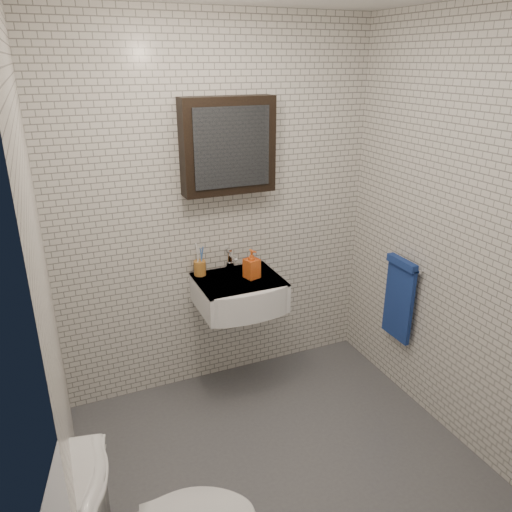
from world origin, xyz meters
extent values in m
cube|color=#4D4F55|center=(0.00, 0.00, 0.01)|extent=(2.20, 2.00, 0.01)
cube|color=silver|center=(0.00, 1.00, 1.25)|extent=(2.20, 0.02, 2.50)
cube|color=silver|center=(0.00, -1.00, 1.25)|extent=(2.20, 0.02, 2.50)
cube|color=silver|center=(-1.10, 0.00, 1.25)|extent=(0.02, 2.00, 2.50)
cube|color=silver|center=(1.10, 0.00, 1.25)|extent=(0.02, 2.00, 2.50)
cube|color=white|center=(0.05, 0.78, 0.75)|extent=(0.55, 0.45, 0.20)
cylinder|color=silver|center=(0.05, 0.80, 0.84)|extent=(0.31, 0.31, 0.02)
cylinder|color=silver|center=(0.05, 0.80, 0.85)|extent=(0.04, 0.04, 0.01)
cube|color=white|center=(0.05, 0.78, 0.84)|extent=(0.55, 0.45, 0.01)
cylinder|color=silver|center=(0.05, 0.94, 0.88)|extent=(0.06, 0.06, 0.06)
cylinder|color=silver|center=(0.05, 0.94, 0.94)|extent=(0.03, 0.03, 0.08)
cylinder|color=silver|center=(0.05, 0.88, 0.97)|extent=(0.02, 0.12, 0.02)
cube|color=silver|center=(0.05, 0.97, 0.99)|extent=(0.02, 0.09, 0.01)
cube|color=black|center=(0.05, 0.93, 1.70)|extent=(0.60, 0.14, 0.60)
cube|color=#3F444C|center=(0.05, 0.85, 1.70)|extent=(0.49, 0.01, 0.49)
cylinder|color=silver|center=(1.06, 0.35, 0.95)|extent=(0.02, 0.30, 0.02)
cylinder|color=silver|center=(1.08, 0.48, 0.95)|extent=(0.04, 0.02, 0.02)
cylinder|color=silver|center=(1.08, 0.22, 0.95)|extent=(0.04, 0.02, 0.02)
cube|color=navy|center=(1.05, 0.35, 0.68)|extent=(0.03, 0.26, 0.54)
cube|color=navy|center=(1.04, 0.35, 0.96)|extent=(0.05, 0.26, 0.05)
cylinder|color=#AE6F2B|center=(-0.17, 0.94, 0.90)|extent=(0.10, 0.10, 0.10)
cylinder|color=white|center=(-0.18, 0.93, 0.97)|extent=(0.02, 0.03, 0.19)
cylinder|color=#3C6DC0|center=(-0.15, 0.93, 0.96)|extent=(0.02, 0.02, 0.17)
cylinder|color=white|center=(-0.17, 0.95, 0.97)|extent=(0.02, 0.04, 0.20)
cylinder|color=#3C6DC0|center=(-0.15, 0.95, 0.96)|extent=(0.02, 0.04, 0.18)
imported|color=#E54918|center=(0.14, 0.76, 0.95)|extent=(0.11, 0.11, 0.20)
camera|label=1|loc=(-1.04, -2.04, 2.21)|focal=35.00mm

